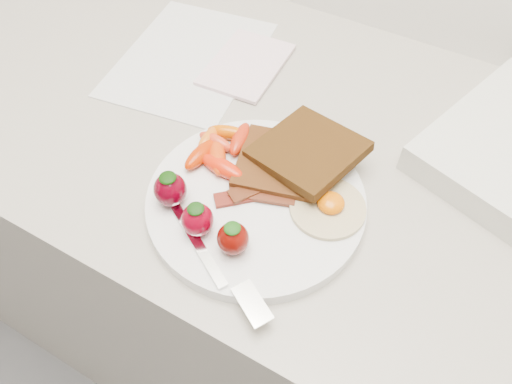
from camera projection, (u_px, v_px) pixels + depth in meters
The scene contains 11 objects.
counter at pixel (298, 294), 1.04m from camera, with size 2.00×0.60×0.90m, color gray.
plate at pixel (256, 201), 0.62m from camera, with size 0.27×0.27×0.02m, color white.
toast_lower at pixel (280, 163), 0.63m from camera, with size 0.10×0.10×0.01m, color #46290D.
toast_upper at pixel (308, 150), 0.63m from camera, with size 0.12×0.12×0.01m, color black.
fried_egg at pixel (329, 206), 0.59m from camera, with size 0.10×0.10×0.02m.
bacon_strips at pixel (257, 192), 0.61m from camera, with size 0.10×0.09×0.01m.
baby_carrots at pixel (219, 149), 0.65m from camera, with size 0.09×0.11×0.02m.
strawberries at pixel (197, 213), 0.57m from camera, with size 0.14×0.06×0.05m.
fork at pixel (222, 270), 0.54m from camera, with size 0.17×0.09×0.00m.
paper_sheet at pixel (190, 58), 0.80m from camera, with size 0.21×0.27×0.00m, color silver.
notepad at pixel (246, 64), 0.79m from camera, with size 0.11×0.15×0.01m, color silver.
Camera 1 is at (0.15, 1.25, 1.40)m, focal length 35.00 mm.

